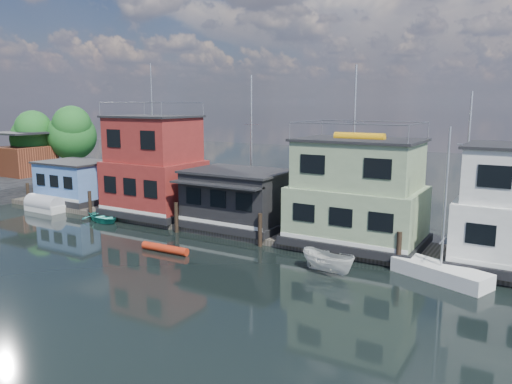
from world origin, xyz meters
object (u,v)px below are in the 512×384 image
Objects in this scene: dinghy_teal at (104,217)px; tarp_runabout at (45,205)px; motorboat at (328,262)px; red_kayak at (165,249)px; houseboat_green at (357,194)px; houseboat_dark at (238,198)px; day_sailer at (440,271)px; houseboat_red at (154,168)px; houseboat_blue at (76,182)px.

dinghy_teal is 0.98× the size of tarp_runabout.
motorboat reaches higher than dinghy_teal.
motorboat is (10.32, 1.59, 0.41)m from red_kayak.
motorboat is at bearing -86.19° from houseboat_green.
houseboat_dark reaches higher than tarp_runabout.
day_sailer is 32.71m from tarp_runabout.
day_sailer is (14.86, -3.25, -1.96)m from houseboat_dark.
tarp_runabout is at bearing -162.36° from houseboat_red.
houseboat_dark is 7.36m from red_kayak.
houseboat_dark is at bearing -179.88° from houseboat_green.
houseboat_red reaches higher than houseboat_green.
houseboat_blue is at bearing -180.00° from houseboat_green.
dinghy_teal is at bearing 156.60° from red_kayak.
houseboat_red is at bearing -166.84° from day_sailer.
houseboat_green is at bearing 18.77° from motorboat.
houseboat_green reaches higher than houseboat_dark.
dinghy_teal is (-19.60, -3.14, -3.17)m from houseboat_green.
houseboat_dark is at bearing -0.06° from houseboat_blue.
houseboat_red is at bearing 87.67° from motorboat.
houseboat_dark is 10.94m from motorboat.
motorboat is at bearing -17.29° from houseboat_red.
houseboat_red reaches higher than tarp_runabout.
houseboat_blue is 3.55m from tarp_runabout.
houseboat_blue is 0.54× the size of houseboat_red.
houseboat_blue is 17.50m from houseboat_dark.
dinghy_teal is (-2.60, -3.14, -3.72)m from houseboat_red.
motorboat is at bearing -29.91° from houseboat_dark.
day_sailer is at bearing -5.76° from houseboat_blue.
houseboat_green is 1.04× the size of day_sailer.
tarp_runabout is (-7.25, 0.01, 0.19)m from dinghy_teal.
motorboat is at bearing -137.46° from day_sailer.
houseboat_dark is at bearing -171.04° from day_sailer.
motorboat is 27.30m from tarp_runabout.
tarp_runabout is at bearing -96.36° from houseboat_blue.
red_kayak is 0.90× the size of tarp_runabout.
houseboat_green is 2.47× the size of red_kayak.
houseboat_blue reaches higher than red_kayak.
dinghy_teal is 25.46m from day_sailer.
houseboat_green is at bearing 7.62° from tarp_runabout.
houseboat_green is 12.61m from red_kayak.
houseboat_dark reaches higher than houseboat_blue.
houseboat_dark is at bearing -53.85° from dinghy_teal.
houseboat_red is at bearing 18.61° from tarp_runabout.
houseboat_red is 5.52m from dinghy_teal.
tarp_runabout is at bearing -170.11° from houseboat_dark.
houseboat_green is 2.47× the size of motorboat.
houseboat_green reaches higher than motorboat.
houseboat_dark is 15.33m from day_sailer.
dinghy_teal is at bearing 0.90° from tarp_runabout.
red_kayak is (-9.96, -6.99, -3.30)m from houseboat_green.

